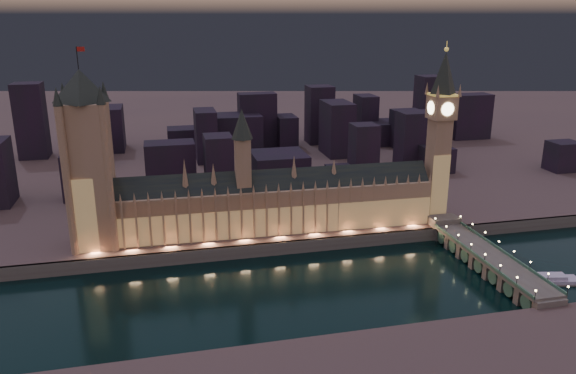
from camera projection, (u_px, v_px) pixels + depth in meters
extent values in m
plane|color=black|center=(302.00, 284.00, 302.52)|extent=(2000.00, 2000.00, 0.00)
cube|color=#4C3B3C|center=(209.00, 115.00, 785.18)|extent=(2000.00, 960.00, 8.00)
cube|color=#554A44|center=(285.00, 248.00, 339.49)|extent=(2000.00, 2.50, 8.00)
cube|color=#9C7A55|center=(275.00, 209.00, 353.39)|extent=(200.33, 23.64, 28.00)
cube|color=#A9834F|center=(279.00, 222.00, 345.33)|extent=(200.00, 0.50, 18.00)
cube|color=black|center=(275.00, 183.00, 348.38)|extent=(200.26, 19.90, 16.26)
cube|color=#9C7A55|center=(243.00, 165.00, 340.20)|extent=(9.00, 9.00, 32.00)
cone|color=#252D27|center=(242.00, 124.00, 332.82)|extent=(13.00, 13.00, 18.00)
cube|color=#9C7A55|center=(109.00, 228.00, 321.80)|extent=(1.20, 1.20, 28.00)
cone|color=#9C7A55|center=(106.00, 199.00, 317.34)|extent=(2.00, 2.00, 6.00)
cube|color=#9C7A55|center=(123.00, 227.00, 323.47)|extent=(1.20, 1.20, 28.00)
cone|color=#9C7A55|center=(120.00, 198.00, 319.01)|extent=(2.00, 2.00, 6.00)
cube|color=#9C7A55|center=(137.00, 226.00, 325.14)|extent=(1.20, 1.20, 28.00)
cone|color=#9C7A55|center=(134.00, 198.00, 320.69)|extent=(2.00, 2.00, 6.00)
cube|color=#9C7A55|center=(150.00, 225.00, 326.81)|extent=(1.20, 1.20, 28.00)
cone|color=#9C7A55|center=(148.00, 197.00, 322.36)|extent=(2.00, 2.00, 6.00)
cube|color=#9C7A55|center=(164.00, 223.00, 328.48)|extent=(1.20, 1.20, 28.00)
cone|color=#9C7A55|center=(162.00, 196.00, 324.03)|extent=(2.00, 2.00, 6.00)
cube|color=#9C7A55|center=(177.00, 222.00, 330.16)|extent=(1.20, 1.20, 28.00)
cone|color=#9C7A55|center=(175.00, 195.00, 325.70)|extent=(2.00, 2.00, 6.00)
cube|color=#9C7A55|center=(190.00, 221.00, 331.83)|extent=(1.20, 1.20, 28.00)
cone|color=#9C7A55|center=(189.00, 194.00, 327.37)|extent=(2.00, 2.00, 6.00)
cube|color=#9C7A55|center=(203.00, 220.00, 333.50)|extent=(1.20, 1.20, 28.00)
cone|color=#9C7A55|center=(202.00, 193.00, 329.04)|extent=(2.00, 2.00, 6.00)
cube|color=#9C7A55|center=(216.00, 219.00, 335.17)|extent=(1.20, 1.20, 28.00)
cone|color=#9C7A55|center=(215.00, 192.00, 330.71)|extent=(2.00, 2.00, 6.00)
cube|color=#9C7A55|center=(229.00, 218.00, 336.84)|extent=(1.20, 1.20, 28.00)
cone|color=#9C7A55|center=(228.00, 191.00, 332.39)|extent=(2.00, 2.00, 6.00)
cube|color=#9C7A55|center=(242.00, 217.00, 338.51)|extent=(1.20, 1.20, 28.00)
cone|color=#9C7A55|center=(241.00, 190.00, 334.06)|extent=(2.00, 2.00, 6.00)
cube|color=#9C7A55|center=(254.00, 216.00, 340.19)|extent=(1.20, 1.20, 28.00)
cone|color=#9C7A55|center=(254.00, 189.00, 335.73)|extent=(2.00, 2.00, 6.00)
cube|color=#9C7A55|center=(267.00, 215.00, 341.86)|extent=(1.20, 1.20, 28.00)
cone|color=#9C7A55|center=(266.00, 188.00, 337.40)|extent=(2.00, 2.00, 6.00)
cube|color=#9C7A55|center=(279.00, 214.00, 343.53)|extent=(1.20, 1.20, 28.00)
cone|color=#9C7A55|center=(279.00, 188.00, 339.07)|extent=(2.00, 2.00, 6.00)
cube|color=#9C7A55|center=(291.00, 213.00, 345.20)|extent=(1.20, 1.20, 28.00)
cone|color=#9C7A55|center=(291.00, 187.00, 340.74)|extent=(2.00, 2.00, 6.00)
cube|color=#9C7A55|center=(303.00, 212.00, 346.87)|extent=(1.20, 1.20, 28.00)
cone|color=#9C7A55|center=(303.00, 186.00, 342.41)|extent=(2.00, 2.00, 6.00)
cube|color=#9C7A55|center=(315.00, 211.00, 348.54)|extent=(1.20, 1.20, 28.00)
cone|color=#9C7A55|center=(315.00, 185.00, 344.09)|extent=(2.00, 2.00, 6.00)
cube|color=#9C7A55|center=(327.00, 210.00, 350.21)|extent=(1.20, 1.20, 28.00)
cone|color=#9C7A55|center=(327.00, 184.00, 345.76)|extent=(2.00, 2.00, 6.00)
cube|color=#9C7A55|center=(339.00, 210.00, 351.89)|extent=(1.20, 1.20, 28.00)
cone|color=#9C7A55|center=(339.00, 183.00, 347.43)|extent=(2.00, 2.00, 6.00)
cube|color=#9C7A55|center=(350.00, 209.00, 353.56)|extent=(1.20, 1.20, 28.00)
cone|color=#9C7A55|center=(351.00, 183.00, 349.10)|extent=(2.00, 2.00, 6.00)
cube|color=#9C7A55|center=(362.00, 208.00, 355.23)|extent=(1.20, 1.20, 28.00)
cone|color=#9C7A55|center=(363.00, 182.00, 350.77)|extent=(2.00, 2.00, 6.00)
cube|color=#9C7A55|center=(373.00, 207.00, 356.90)|extent=(1.20, 1.20, 28.00)
cone|color=#9C7A55|center=(374.00, 181.00, 352.44)|extent=(2.00, 2.00, 6.00)
cube|color=#9C7A55|center=(385.00, 206.00, 358.57)|extent=(1.20, 1.20, 28.00)
cone|color=#9C7A55|center=(386.00, 180.00, 354.12)|extent=(2.00, 2.00, 6.00)
cube|color=#9C7A55|center=(396.00, 205.00, 360.24)|extent=(1.20, 1.20, 28.00)
cone|color=#9C7A55|center=(397.00, 179.00, 355.79)|extent=(2.00, 2.00, 6.00)
cube|color=#9C7A55|center=(407.00, 204.00, 361.92)|extent=(1.20, 1.20, 28.00)
cone|color=#9C7A55|center=(408.00, 179.00, 357.46)|extent=(2.00, 2.00, 6.00)
cube|color=#9C7A55|center=(418.00, 203.00, 363.59)|extent=(1.20, 1.20, 28.00)
cone|color=#9C7A55|center=(419.00, 178.00, 359.13)|extent=(2.00, 2.00, 6.00)
cube|color=#9C7A55|center=(429.00, 202.00, 365.26)|extent=(1.20, 1.20, 28.00)
cone|color=#9C7A55|center=(430.00, 177.00, 360.80)|extent=(2.00, 2.00, 6.00)
cone|color=#9C7A55|center=(185.00, 173.00, 333.47)|extent=(4.40, 4.40, 18.00)
cone|color=#9C7A55|center=(213.00, 174.00, 337.76)|extent=(4.40, 4.40, 14.00)
cone|color=#9C7A55|center=(294.00, 168.00, 348.33)|extent=(4.40, 4.40, 16.00)
cone|color=#9C7A55|center=(334.00, 168.00, 354.57)|extent=(4.40, 4.40, 12.00)
cube|color=#9C7A55|center=(90.00, 176.00, 321.43)|extent=(24.76, 24.76, 84.89)
cube|color=#A9834F|center=(92.00, 216.00, 317.04)|extent=(22.00, 0.50, 44.00)
cone|color=#252D27|center=(80.00, 86.00, 306.25)|extent=(31.68, 31.68, 18.00)
cylinder|color=black|center=(77.00, 58.00, 301.83)|extent=(0.50, 0.50, 12.00)
cube|color=red|center=(81.00, 49.00, 300.98)|extent=(4.00, 0.15, 2.50)
cylinder|color=#9C7A55|center=(67.00, 183.00, 308.80)|extent=(4.40, 4.40, 84.89)
cone|color=#252D27|center=(57.00, 97.00, 294.81)|extent=(5.20, 5.20, 10.00)
cylinder|color=#9C7A55|center=(72.00, 172.00, 329.27)|extent=(4.40, 4.40, 84.89)
cone|color=#252D27|center=(63.00, 91.00, 315.28)|extent=(5.20, 5.20, 10.00)
cylinder|color=#9C7A55|center=(109.00, 180.00, 313.58)|extent=(4.40, 4.40, 84.89)
cone|color=#252D27|center=(100.00, 95.00, 299.59)|extent=(5.20, 5.20, 10.00)
cylinder|color=#9C7A55|center=(111.00, 170.00, 334.05)|extent=(4.40, 4.40, 84.89)
cone|color=#252D27|center=(104.00, 90.00, 320.06)|extent=(5.20, 5.20, 10.00)
cube|color=#9C7A55|center=(437.00, 169.00, 371.48)|extent=(12.24, 12.24, 66.71)
cube|color=#A9834F|center=(440.00, 188.00, 369.06)|extent=(12.00, 0.50, 44.00)
cube|color=#9C7A55|center=(442.00, 107.00, 359.42)|extent=(15.00, 15.00, 15.03)
cube|color=#F2C64C|center=(443.00, 95.00, 357.03)|extent=(15.75, 15.75, 1.20)
cone|color=#252D27|center=(445.00, 73.00, 353.02)|extent=(18.00, 18.00, 26.00)
sphere|color=#F2C64C|center=(447.00, 49.00, 348.74)|extent=(2.80, 2.80, 2.80)
cylinder|color=#F2C64C|center=(447.00, 45.00, 348.00)|extent=(0.40, 0.40, 5.00)
cylinder|color=#FFF2BF|center=(448.00, 109.00, 352.21)|extent=(8.40, 0.50, 8.40)
cylinder|color=#FFF2BF|center=(436.00, 105.00, 366.63)|extent=(8.40, 0.50, 8.40)
cylinder|color=#FFF2BF|center=(431.00, 108.00, 357.74)|extent=(0.50, 8.40, 8.40)
cylinder|color=#FFF2BF|center=(453.00, 107.00, 361.11)|extent=(0.50, 8.40, 8.40)
cone|color=#9C7A55|center=(438.00, 91.00, 347.42)|extent=(2.60, 2.60, 8.00)
cone|color=#9C7A55|center=(427.00, 88.00, 361.38)|extent=(2.60, 2.60, 8.00)
cone|color=#9C7A55|center=(460.00, 90.00, 350.68)|extent=(2.60, 2.60, 8.00)
cone|color=#9C7A55|center=(448.00, 87.00, 364.63)|extent=(2.60, 2.60, 8.00)
cube|color=#554A44|center=(491.00, 257.00, 313.61)|extent=(18.52, 100.00, 1.60)
cube|color=#30554A|center=(477.00, 256.00, 311.28)|extent=(0.80, 100.00, 1.60)
cube|color=#30554A|center=(506.00, 253.00, 315.12)|extent=(0.80, 100.00, 1.60)
cube|color=#554A44|center=(443.00, 224.00, 365.01)|extent=(18.52, 12.00, 9.50)
cube|color=#554A44|center=(549.00, 309.00, 268.61)|extent=(16.67, 4.00, 9.50)
cylinder|color=black|center=(535.00, 295.00, 264.22)|extent=(0.30, 0.30, 4.40)
sphere|color=#FFD88C|center=(536.00, 291.00, 263.54)|extent=(1.00, 1.00, 1.00)
cylinder|color=black|center=(568.00, 291.00, 268.07)|extent=(0.30, 0.30, 4.40)
sphere|color=#FFD88C|center=(568.00, 287.00, 267.39)|extent=(1.00, 1.00, 1.00)
cube|color=#554A44|center=(530.00, 295.00, 281.90)|extent=(16.67, 4.00, 9.50)
cylinder|color=black|center=(517.00, 282.00, 277.51)|extent=(0.30, 0.30, 4.40)
sphere|color=#FFD88C|center=(517.00, 277.00, 276.83)|extent=(1.00, 1.00, 1.00)
cylinder|color=black|center=(548.00, 278.00, 281.36)|extent=(0.30, 0.30, 4.40)
sphere|color=#FFD88C|center=(549.00, 274.00, 280.68)|extent=(1.00, 1.00, 1.00)
cube|color=#554A44|center=(513.00, 282.00, 295.19)|extent=(16.67, 4.00, 9.50)
cylinder|color=black|center=(500.00, 269.00, 290.81)|extent=(0.30, 0.30, 4.40)
sphere|color=#FFD88C|center=(501.00, 265.00, 290.13)|extent=(1.00, 1.00, 1.00)
cylinder|color=black|center=(530.00, 266.00, 294.66)|extent=(0.30, 0.30, 4.40)
sphere|color=#FFD88C|center=(531.00, 262.00, 293.98)|extent=(1.00, 1.00, 1.00)
cube|color=#554A44|center=(498.00, 271.00, 308.49)|extent=(16.67, 4.00, 9.50)
cylinder|color=black|center=(485.00, 258.00, 304.10)|extent=(0.30, 0.30, 4.40)
sphere|color=#FFD88C|center=(485.00, 254.00, 303.42)|extent=(1.00, 1.00, 1.00)
cylinder|color=black|center=(514.00, 255.00, 307.95)|extent=(0.30, 0.30, 4.40)
sphere|color=#FFD88C|center=(514.00, 251.00, 307.27)|extent=(1.00, 1.00, 1.00)
cube|color=#554A44|center=(483.00, 260.00, 321.78)|extent=(16.67, 4.00, 9.50)
cylinder|color=black|center=(471.00, 248.00, 317.39)|extent=(0.30, 0.30, 4.40)
sphere|color=#FFD88C|center=(471.00, 244.00, 316.71)|extent=(1.00, 1.00, 1.00)
cylinder|color=black|center=(499.00, 245.00, 321.24)|extent=(0.30, 0.30, 4.40)
sphere|color=#FFD88C|center=(499.00, 241.00, 320.56)|extent=(1.00, 1.00, 1.00)
cube|color=#554A44|center=(470.00, 250.00, 335.07)|extent=(16.67, 4.00, 9.50)
cylinder|color=black|center=(458.00, 239.00, 330.68)|extent=(0.30, 0.30, 4.40)
sphere|color=#FFD88C|center=(458.00, 235.00, 330.00)|extent=(1.00, 1.00, 1.00)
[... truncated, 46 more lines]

